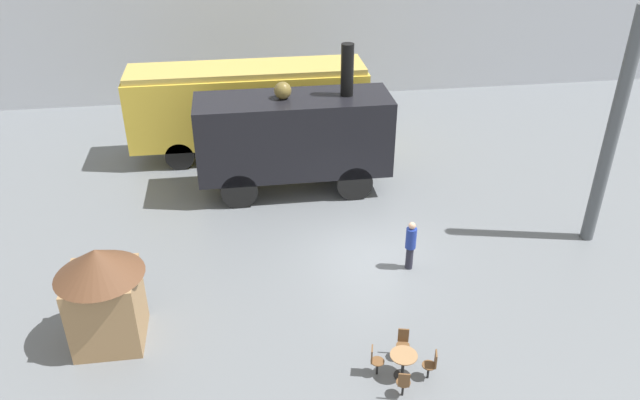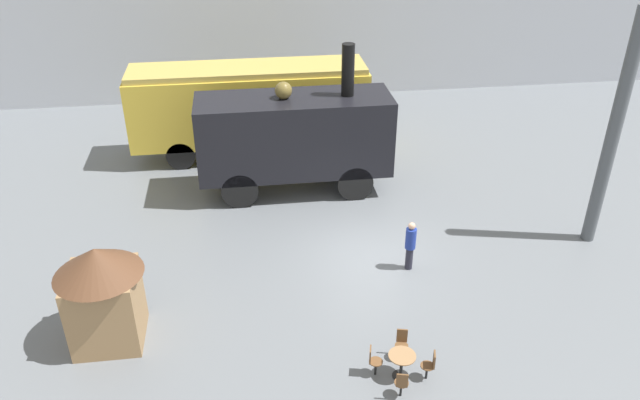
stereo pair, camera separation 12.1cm
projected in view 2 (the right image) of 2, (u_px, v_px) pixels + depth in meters
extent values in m
plane|color=slate|center=(366.00, 253.00, 21.02)|extent=(80.00, 80.00, 0.00)
cube|color=#B2B7C1|center=(310.00, 12.00, 32.05)|extent=(44.00, 0.15, 9.00)
cube|color=gold|center=(249.00, 106.00, 26.66)|extent=(10.05, 2.46, 2.96)
cube|color=tan|center=(247.00, 69.00, 25.87)|extent=(9.85, 2.26, 0.24)
cylinder|color=black|center=(323.00, 148.00, 26.83)|extent=(1.21, 0.12, 1.21)
cylinder|color=black|center=(316.00, 127.00, 28.84)|extent=(1.21, 0.12, 1.21)
cylinder|color=black|center=(181.00, 156.00, 26.13)|extent=(1.21, 0.12, 1.21)
cylinder|color=black|center=(184.00, 134.00, 28.15)|extent=(1.21, 0.12, 1.21)
cube|color=black|center=(294.00, 135.00, 23.72)|extent=(7.33, 2.42, 2.95)
cylinder|color=black|center=(348.00, 70.00, 22.74)|extent=(0.48, 0.48, 1.94)
sphere|color=brown|center=(283.00, 90.00, 22.79)|extent=(0.64, 0.64, 0.64)
cylinder|color=black|center=(355.00, 184.00, 23.82)|extent=(1.39, 0.12, 1.39)
cylinder|color=black|center=(345.00, 158.00, 25.80)|extent=(1.39, 0.12, 1.39)
cylinder|color=black|center=(240.00, 191.00, 23.31)|extent=(1.39, 0.12, 1.39)
cylinder|color=black|center=(239.00, 164.00, 25.29)|extent=(1.39, 0.12, 1.39)
cylinder|color=black|center=(400.00, 376.00, 16.15)|extent=(0.44, 0.44, 0.02)
cylinder|color=black|center=(401.00, 366.00, 15.98)|extent=(0.08, 0.08, 0.67)
cylinder|color=#9E754C|center=(402.00, 356.00, 15.80)|extent=(0.71, 0.71, 0.03)
cylinder|color=black|center=(401.00, 389.00, 15.48)|extent=(0.06, 0.06, 0.42)
cylinder|color=brown|center=(402.00, 383.00, 15.37)|extent=(0.36, 0.36, 0.03)
cube|color=brown|center=(402.00, 381.00, 15.13)|extent=(0.29, 0.11, 0.42)
cylinder|color=black|center=(427.00, 372.00, 15.98)|extent=(0.06, 0.06, 0.42)
cylinder|color=brown|center=(427.00, 366.00, 15.87)|extent=(0.36, 0.36, 0.03)
cube|color=brown|center=(434.00, 360.00, 15.75)|extent=(0.11, 0.29, 0.42)
cylinder|color=black|center=(401.00, 352.00, 16.61)|extent=(0.06, 0.06, 0.42)
cylinder|color=brown|center=(402.00, 346.00, 16.50)|extent=(0.36, 0.36, 0.03)
cube|color=brown|center=(402.00, 335.00, 16.52)|extent=(0.29, 0.11, 0.42)
cylinder|color=black|center=(375.00, 368.00, 16.11)|extent=(0.06, 0.06, 0.42)
cylinder|color=brown|center=(376.00, 362.00, 16.00)|extent=(0.36, 0.36, 0.03)
cube|color=brown|center=(370.00, 355.00, 15.90)|extent=(0.11, 0.29, 0.42)
cylinder|color=#262633|center=(409.00, 258.00, 20.08)|extent=(0.24, 0.24, 0.79)
cylinder|color=navy|center=(411.00, 239.00, 19.71)|extent=(0.34, 0.34, 0.70)
sphere|color=tan|center=(412.00, 226.00, 19.47)|extent=(0.23, 0.23, 0.23)
cube|color=#99754C|center=(106.00, 307.00, 16.86)|extent=(1.80, 1.80, 2.20)
cone|color=brown|center=(96.00, 262.00, 16.11)|extent=(2.34, 2.34, 0.80)
cylinder|color=#4C5156|center=(613.00, 133.00, 19.81)|extent=(0.44, 0.44, 8.00)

